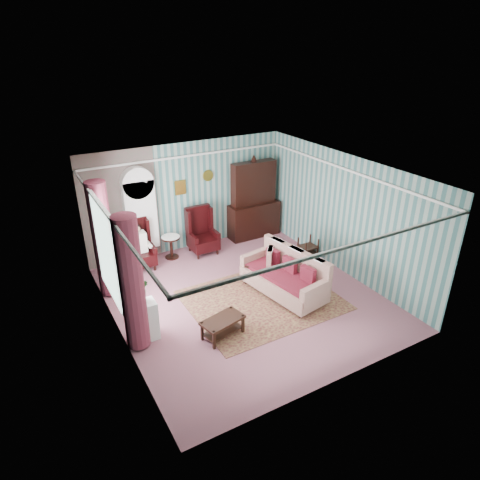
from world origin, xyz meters
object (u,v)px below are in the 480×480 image
wingback_right (203,231)px  coffee_table (223,327)px  dresser_hutch (254,198)px  seated_woman (138,247)px  plant_stand (143,321)px  round_side_table (171,247)px  sofa (284,275)px  wingback_left (138,246)px  nest_table (308,247)px  floral_armchair (259,263)px  bookcase (141,220)px

wingback_right → coffee_table: bearing=-109.1°
dresser_hutch → seated_woman: bearing=-175.6°
dresser_hutch → plant_stand: size_ratio=2.95×
dresser_hutch → round_side_table: 2.75m
dresser_hutch → sofa: (-1.04, -3.01, -0.69)m
dresser_hutch → coffee_table: size_ratio=2.83×
dresser_hutch → coffee_table: dresser_hutch is taller
round_side_table → dresser_hutch: bearing=2.6°
wingback_left → sofa: (2.46, -2.74, -0.14)m
nest_table → plant_stand: (-4.87, -1.20, 0.13)m
nest_table → dresser_hutch: bearing=107.4°
floral_armchair → dresser_hutch: bearing=10.7°
sofa → coffee_table: 2.04m
bookcase → seated_woman: bookcase is taller
plant_stand → coffee_table: bearing=-26.5°
bookcase → floral_armchair: bearing=-48.6°
floral_armchair → sofa: bearing=-129.8°
round_side_table → wingback_left: bearing=-170.5°
round_side_table → sofa: sofa is taller
bookcase → wingback_left: bookcase is taller
wingback_right → nest_table: wingback_right is taller
dresser_hutch → seated_woman: size_ratio=2.00×
wingback_right → round_side_table: bearing=170.0°
seated_woman → sofa: size_ratio=0.58×
nest_table → round_side_table: bearing=151.8°
sofa → wingback_left: bearing=32.3°
round_side_table → coffee_table: size_ratio=0.72×
wingback_right → round_side_table: 0.92m
round_side_table → wingback_right: bearing=-10.0°
seated_woman → floral_armchair: size_ratio=1.32×
sofa → floral_armchair: sofa is taller
dresser_hutch → sofa: size_ratio=1.15×
wingback_right → plant_stand: wingback_right is taller
plant_stand → coffee_table: plant_stand is taller
dresser_hutch → wingback_left: dresser_hutch is taller
round_side_table → nest_table: round_side_table is taller
round_side_table → sofa: 3.28m
bookcase → plant_stand: 3.39m
sofa → floral_armchair: size_ratio=2.29×
bookcase → wingback_left: 0.68m
seated_woman → nest_table: 4.37m
bookcase → nest_table: 4.37m
wingback_left → sofa: bearing=-48.1°
nest_table → seated_woman: bearing=159.2°
nest_table → coffee_table: nest_table is taller
wingback_left → plant_stand: size_ratio=1.56×
sofa → plant_stand: bearing=80.6°
plant_stand → sofa: 3.26m
nest_table → wingback_left: bearing=159.2°
coffee_table → seated_woman: bearing=99.3°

